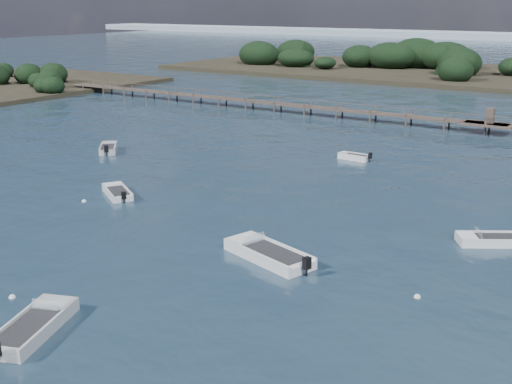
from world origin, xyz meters
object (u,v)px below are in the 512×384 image
Objects in this scene: tender_far_grey at (109,150)px; jetty at (278,104)px; tender_far_white at (354,158)px; dinghy_near_olive at (34,329)px; dinghy_mid_white_b at (494,241)px; dinghy_mid_white_a at (268,256)px; dinghy_mid_grey at (117,193)px.

jetty reaches higher than tender_far_grey.
dinghy_near_olive reaches higher than tender_far_white.
dinghy_mid_white_a is at bearing -136.84° from dinghy_mid_white_b.
dinghy_near_olive is (-13.40, -20.96, 0.02)m from dinghy_mid_white_b.
dinghy_near_olive is (22.08, -25.74, -0.02)m from tender_far_grey.
jetty is at bearing 136.53° from dinghy_mid_white_b.
dinghy_mid_white_a is 12.68m from dinghy_near_olive.
tender_far_grey is 0.70× the size of dinghy_near_olive.
tender_far_grey is 0.06× the size of jetty.
tender_far_white is at bearing 25.22° from tender_far_grey.
dinghy_mid_white_b reaches higher than tender_far_white.
tender_far_grey reaches higher than dinghy_mid_white_b.
dinghy_mid_white_a is at bearing -14.88° from dinghy_mid_grey.
jetty reaches higher than dinghy_mid_white_b.
dinghy_near_olive is at bearing -54.90° from dinghy_mid_grey.
dinghy_mid_white_a is 0.09× the size of jetty.
dinghy_mid_grey is at bearing -41.85° from tender_far_grey.
tender_far_grey is 35.80m from dinghy_mid_white_b.
dinghy_mid_white_b is at bearing 57.41° from dinghy_near_olive.
dinghy_near_olive is (11.32, -16.10, 0.02)m from dinghy_mid_grey.
dinghy_mid_white_a is 1.49× the size of dinghy_mid_grey.
dinghy_mid_white_a is at bearing 72.03° from dinghy_near_olive.
dinghy_mid_white_b is 25.18m from dinghy_mid_grey.
tender_far_white is 26.20m from jetty.
tender_far_grey is at bearing 138.15° from dinghy_mid_grey.
tender_far_grey is at bearing 152.23° from dinghy_mid_white_a.
dinghy_mid_white_b is 0.83× the size of dinghy_near_olive.
tender_far_white is (20.19, 9.51, -0.03)m from tender_far_grey.
dinghy_mid_white_b is at bearing -43.08° from tender_far_white.
dinghy_near_olive is at bearing -107.97° from dinghy_mid_white_a.
dinghy_mid_white_b is at bearing -43.47° from jetty.
dinghy_near_olive is at bearing -49.38° from tender_far_grey.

